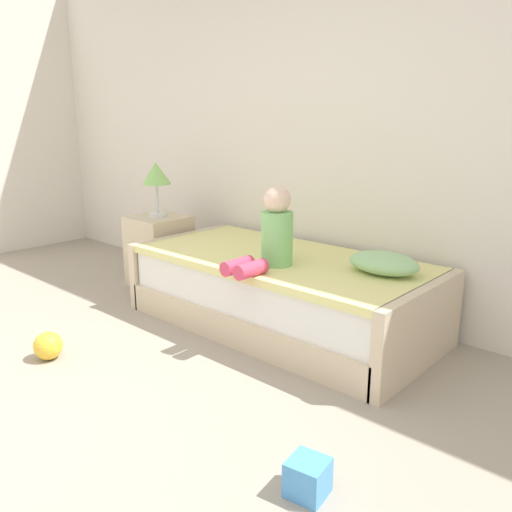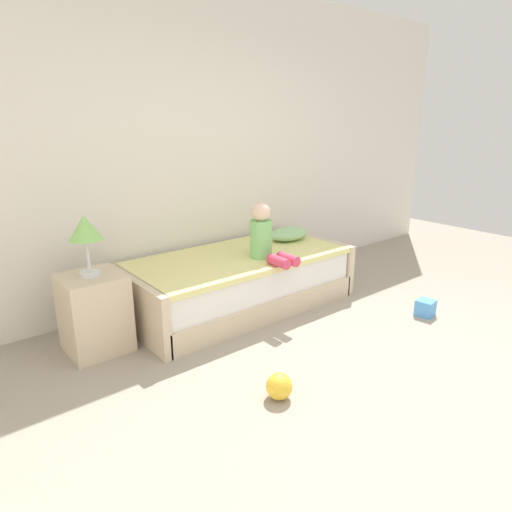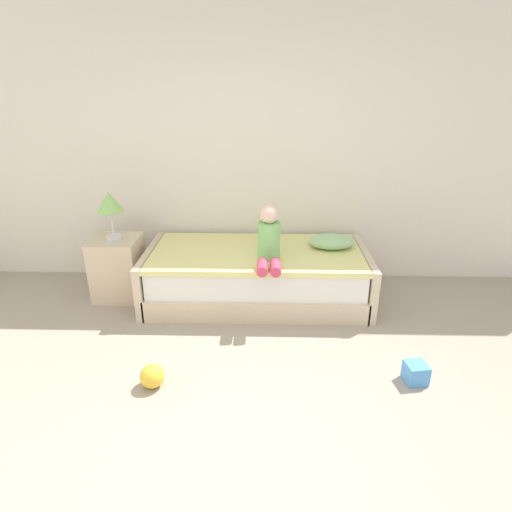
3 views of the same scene
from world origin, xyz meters
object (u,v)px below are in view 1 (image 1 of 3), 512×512
pillow (384,263)px  toy_ball (48,346)px  table_lamp (156,176)px  nightstand (160,251)px  bed (280,292)px  toy_block (308,477)px  child_figure (272,234)px

pillow → toy_ball: size_ratio=2.58×
table_lamp → pillow: (2.06, 0.08, -0.37)m
nightstand → pillow: size_ratio=1.36×
nightstand → pillow: bearing=2.3°
nightstand → bed: bearing=-0.8°
pillow → toy_block: (0.45, -1.34, -0.49)m
nightstand → child_figure: size_ratio=1.18×
table_lamp → toy_block: table_lamp is taller
bed → toy_block: 1.70m
bed → pillow: (0.71, 0.10, 0.32)m
table_lamp → child_figure: table_lamp is taller
child_figure → toy_block: (1.04, -1.01, -0.63)m
table_lamp → toy_ball: table_lamp is taller
bed → pillow: 0.79m
table_lamp → child_figure: bearing=-9.6°
nightstand → toy_block: nightstand is taller
child_figure → toy_ball: child_figure is taller
table_lamp → toy_block: bearing=-26.6°
bed → nightstand: size_ratio=3.52×
table_lamp → pillow: 2.10m
child_figure → toy_block: child_figure is taller
bed → toy_block: (1.16, -1.24, -0.17)m
nightstand → toy_block: bearing=-26.6°
child_figure → pillow: (0.60, 0.33, -0.14)m
nightstand → table_lamp: 0.64m
table_lamp → toy_block: (2.51, -1.25, -0.86)m
toy_ball → toy_block: bearing=3.1°
pillow → nightstand: bearing=-177.7°
pillow → toy_block: size_ratio=3.00×
bed → pillow: bearing=8.0°
child_figure → toy_block: bearing=-44.0°
toy_ball → toy_block: size_ratio=1.16×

